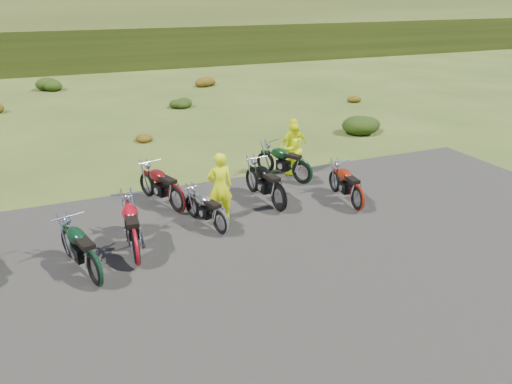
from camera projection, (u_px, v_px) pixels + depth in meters
name	position (u px, v px, depth m)	size (l,w,h in m)	color
ground	(235.00, 243.00, 11.72)	(300.00, 300.00, 0.00)	#354617
gravel_pad	(270.00, 286.00, 10.01)	(20.00, 12.00, 0.04)	black
hill_slope	(74.00, 43.00, 54.41)	(300.00, 46.00, 3.00)	#2E3B13
hill_plateau	(53.00, 17.00, 105.64)	(300.00, 90.00, 9.17)	#2E3B13
shrub_3	(50.00, 83.00, 29.06)	(1.56, 1.56, 0.92)	black
shrub_4	(142.00, 136.00, 19.35)	(0.77, 0.77, 0.45)	#67370C
shrub_5	(180.00, 102.00, 24.88)	(1.03, 1.03, 0.61)	black
shrub_6	(204.00, 80.00, 30.41)	(1.30, 1.30, 0.77)	#67370C
shrub_7	(363.00, 121.00, 20.58)	(1.56, 1.56, 0.92)	black
shrub_8	(351.00, 98.00, 26.23)	(0.77, 0.77, 0.45)	#67370C
motorcycle_1	(138.00, 265.00, 10.77)	(2.28, 0.76, 1.19)	#9F0B18
motorcycle_2	(97.00, 287.00, 9.99)	(2.15, 0.72, 1.13)	black
motorcycle_3	(221.00, 235.00, 12.06)	(1.87, 0.62, 0.98)	#9E9FA3
motorcycle_4	(178.00, 213.00, 13.25)	(2.20, 0.73, 1.15)	#560E0E
motorcycle_5	(279.00, 212.00, 13.34)	(2.24, 0.75, 1.17)	black
motorcycle_6	(356.00, 211.00, 13.38)	(2.03, 0.68, 1.06)	maroon
motorcycle_7	(302.00, 184.00, 15.21)	(2.16, 0.72, 1.13)	black
person_middle	(220.00, 188.00, 12.53)	(0.65, 0.43, 1.79)	#D1E00B
person_right_a	(292.00, 150.00, 15.72)	(0.80, 0.63, 1.65)	#D1E00B
person_right_b	(293.00, 147.00, 15.80)	(1.04, 0.43, 1.78)	#D1E00B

